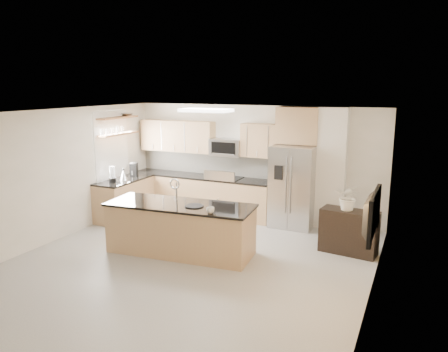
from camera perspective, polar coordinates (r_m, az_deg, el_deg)
The scene contains 27 objects.
floor at distance 7.69m, azimuth -4.99°, elevation -11.57°, with size 6.50×6.50×0.00m, color #A7A59F.
ceiling at distance 7.08m, azimuth -5.37°, elevation 8.14°, with size 6.00×6.50×0.02m, color white.
wall_back at distance 10.17m, azimuth 3.92°, elevation 1.87°, with size 6.00×0.02×2.60m, color silver.
wall_front at distance 4.87m, azimuth -24.76°, elevation -10.33°, with size 6.00×0.02×2.60m, color silver.
wall_left at distance 9.11m, azimuth -21.80°, elevation -0.10°, with size 0.02×6.50×2.60m, color silver.
wall_right at distance 6.39m, azimuth 19.00°, elevation -4.70°, with size 0.02×6.50×2.60m, color silver.
back_counter at distance 10.54m, azimuth -3.01°, elevation -2.36°, with size 3.55×0.66×1.44m.
left_counter at distance 10.42m, azimuth -12.88°, elevation -2.88°, with size 0.66×1.50×0.92m.
range at distance 10.27m, azimuth 0.06°, elevation -2.72°, with size 0.76×0.64×1.14m.
upper_cabinets at distance 10.47m, azimuth -3.07°, elevation 5.07°, with size 3.50×0.33×0.75m.
microwave at distance 10.15m, azimuth 0.36°, elevation 3.77°, with size 0.76×0.40×0.40m.
refrigerator at distance 9.58m, azimuth 9.03°, elevation -1.36°, with size 0.92×0.78×1.78m.
partition_column at distance 9.54m, azimuth 13.87°, elevation 0.90°, with size 0.60×0.30×2.60m, color silver.
window at distance 10.38m, azimuth -14.51°, elevation 3.69°, with size 0.04×1.15×1.65m.
shelf_lower at distance 10.34m, azimuth -13.70°, elevation 5.37°, with size 0.30×1.20×0.04m, color #9C6D3E.
shelf_upper at distance 10.31m, azimuth -13.80°, elevation 7.42°, with size 0.30×1.20×0.04m, color #9C6D3E.
ceiling_fixture at distance 8.68m, azimuth -2.37°, elevation 8.58°, with size 1.00×0.50×0.06m, color white.
island at distance 8.10m, azimuth -5.69°, elevation -6.82°, with size 2.77×1.20×1.36m.
credenza at distance 8.39m, azimuth 15.99°, elevation -7.01°, with size 1.02×0.43×0.82m, color black.
cup at distance 7.36m, azimuth -1.79°, elevation -4.48°, with size 0.13×0.13×0.11m, color white.
platter at distance 7.78m, azimuth -3.92°, elevation -3.92°, with size 0.34×0.34×0.02m, color black.
blender at distance 9.99m, azimuth -14.39°, elevation 0.05°, with size 0.16×0.16×0.36m.
kettle at distance 10.23m, azimuth -12.98°, elevation 0.15°, with size 0.21×0.21×0.26m.
coffee_maker at distance 10.64m, azimuth -11.71°, elevation 0.82°, with size 0.22×0.25×0.31m.
bowl at distance 10.61m, azimuth -12.54°, elevation 7.91°, with size 0.34×0.34×0.08m, color #ADADAF.
flower_vase at distance 8.17m, azimuth 16.06°, elevation -1.84°, with size 0.67×0.58×0.74m, color beige.
television at distance 6.19m, azimuth 18.01°, elevation -4.67°, with size 1.08×0.14×0.62m, color black.
Camera 1 is at (3.52, -6.13, 3.04)m, focal length 35.00 mm.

